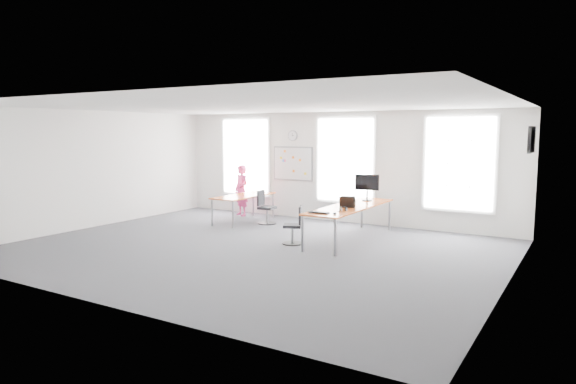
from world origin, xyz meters
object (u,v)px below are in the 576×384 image
Objects in this scene: keyboard at (319,213)px; headphones at (343,209)px; desk_left at (244,197)px; chair_right at (295,227)px; chair_left at (265,209)px; person at (241,190)px; desk_right at (350,208)px; monitor at (367,185)px.

keyboard is 0.61m from headphones.
chair_right is at bearing -33.34° from desk_left.
person is at bearing 53.04° from chair_left.
chair_right is 2.01× the size of keyboard.
chair_left reaches higher than desk_right.
chair_left is at bearing 168.78° from monitor.
monitor is (4.14, -0.50, 0.43)m from person.
person reaches higher than chair_right.
chair_left reaches higher than desk_left.
headphones is at bearing -7.05° from person.
headphones reaches higher than desk_left.
chair_left is 1.58m from person.
desk_right is 4.43m from person.
headphones reaches higher than desk_right.
desk_right is 1.11m from monitor.
chair_right reaches higher than desk_right.
monitor reaches higher than keyboard.
headphones reaches higher than keyboard.
person reaches higher than desk_left.
person is (-3.29, 2.54, 0.37)m from chair_right.
monitor reaches higher than chair_left.
chair_right is (-0.87, -1.01, -0.37)m from desk_right.
chair_right is 4.17m from person.
headphones reaches higher than chair_right.
desk_left is at bearing 168.50° from desk_right.
monitor is at bearing 91.23° from desk_right.
keyboard is (4.03, -2.82, 0.05)m from person.
person is (-0.67, 0.81, 0.07)m from desk_left.
monitor is (3.47, 0.31, 0.50)m from desk_left.
chair_right is 1.17m from headphones.
keyboard is (3.36, -2.01, 0.12)m from desk_left.
keyboard is 0.66× the size of monitor.
monitor is (0.85, 2.03, 0.80)m from chair_right.
desk_right is 1.39m from chair_right.
headphones is (1.04, 0.25, 0.46)m from chair_right.
chair_right is (2.62, -1.72, -0.30)m from desk_left.
headphones is (2.99, -1.53, 0.44)m from chair_left.
desk_left is 2.38× the size of chair_right.
chair_left is at bearing 167.24° from headphones.
desk_left is (-3.49, 0.71, -0.06)m from desk_right.
person is at bearing 156.66° from monitor.
chair_left is at bearing -156.44° from chair_right.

